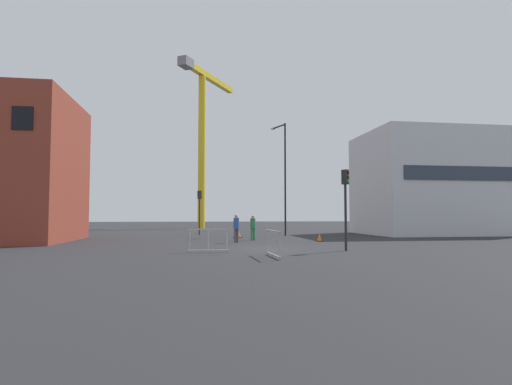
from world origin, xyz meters
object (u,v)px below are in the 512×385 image
traffic_light_near (199,205)px  pedestrian_walking (253,226)px  construction_crane (202,124)px  traffic_cone_by_barrier (319,238)px  pedestrian_waiting (236,226)px  traffic_cone_orange (238,233)px  traffic_light_far (346,196)px  streetlamp_tall (284,170)px

traffic_light_near → pedestrian_walking: traffic_light_near is taller
construction_crane → traffic_cone_by_barrier: construction_crane is taller
traffic_light_near → traffic_cone_by_barrier: traffic_light_near is taller
pedestrian_walking → traffic_cone_by_barrier: (4.13, -1.46, -0.77)m
traffic_light_near → pedestrian_waiting: traffic_light_near is taller
pedestrian_walking → traffic_cone_orange: (-0.66, 3.54, -0.65)m
construction_crane → traffic_cone_orange: 24.80m
traffic_light_far → pedestrian_walking: traffic_light_far is taller
traffic_light_far → traffic_light_near: size_ratio=1.02×
traffic_cone_orange → traffic_cone_by_barrier: traffic_cone_orange is taller
pedestrian_walking → traffic_cone_orange: pedestrian_walking is taller
pedestrian_walking → traffic_cone_orange: bearing=100.5°
pedestrian_waiting → streetlamp_tall: bearing=59.2°
construction_crane → traffic_light_near: construction_crane is taller
construction_crane → traffic_light_far: construction_crane is taller
construction_crane → streetlamp_tall: size_ratio=2.19×
traffic_light_far → traffic_cone_by_barrier: 7.47m
traffic_light_far → pedestrian_walking: 9.23m
construction_crane → pedestrian_waiting: 29.37m
traffic_light_near → traffic_cone_orange: bearing=-59.3°
traffic_light_far → streetlamp_tall: bearing=89.5°
pedestrian_waiting → construction_crane: bearing=93.7°
streetlamp_tall → traffic_light_far: 14.55m
construction_crane → traffic_light_near: (-0.45, -16.36, -10.60)m
streetlamp_tall → pedestrian_waiting: 10.12m
traffic_cone_by_barrier → construction_crane: bearing=105.3°
traffic_light_far → construction_crane: bearing=100.7°
streetlamp_tall → traffic_cone_orange: 6.84m
pedestrian_walking → traffic_cone_by_barrier: 4.45m
traffic_cone_orange → traffic_cone_by_barrier: (4.79, -5.00, -0.11)m
traffic_light_far → traffic_cone_orange: 12.85m
pedestrian_waiting → traffic_cone_by_barrier: 5.53m
traffic_light_far → traffic_light_near: traffic_light_far is taller
traffic_light_near → traffic_light_far: bearing=-68.1°
construction_crane → traffic_cone_by_barrier: 29.99m
traffic_cone_by_barrier → traffic_light_far: bearing=-97.1°
traffic_light_far → pedestrian_waiting: 8.05m
traffic_light_far → traffic_cone_orange: traffic_light_far is taller
traffic_cone_orange → pedestrian_walking: bearing=-79.5°
traffic_light_far → traffic_cone_by_barrier: (0.87, 7.03, -2.38)m
construction_crane → traffic_light_near: bearing=-91.6°
pedestrian_walking → traffic_light_far: bearing=-69.0°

